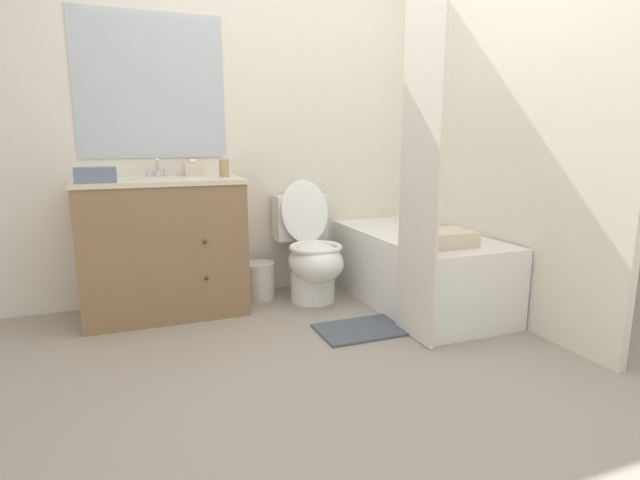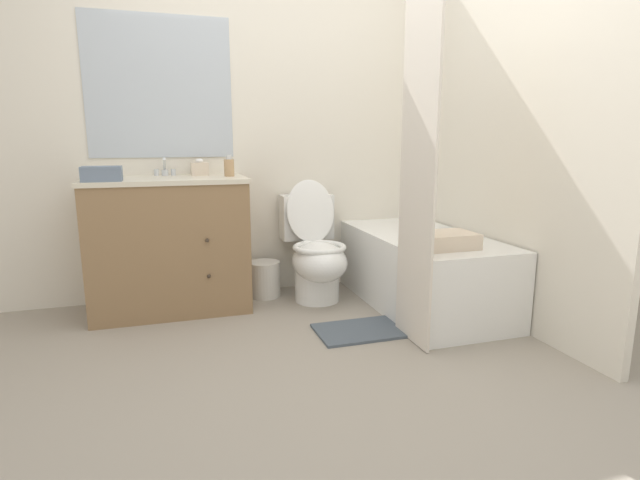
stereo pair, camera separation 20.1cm
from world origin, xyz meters
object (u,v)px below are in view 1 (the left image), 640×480
(bathtub, at_px, (417,268))
(bath_towel_folded, at_px, (444,238))
(soap_dispenser, at_px, (224,167))
(vanity_cabinet, at_px, (164,246))
(hand_towel_folded, at_px, (96,175))
(bath_mat, at_px, (362,329))
(tissue_box, at_px, (193,169))
(wastebasket, at_px, (259,280))
(toilet, at_px, (311,254))
(sink_faucet, at_px, (157,171))

(bathtub, distance_m, bath_towel_folded, 0.51)
(soap_dispenser, bearing_deg, vanity_cabinet, 179.52)
(hand_towel_folded, xyz_separation_m, bath_mat, (1.42, -0.59, -0.92))
(vanity_cabinet, bearing_deg, tissue_box, 33.70)
(tissue_box, bearing_deg, bath_mat, -47.73)
(bath_mat, bearing_deg, bathtub, 30.06)
(tissue_box, height_order, soap_dispenser, soap_dispenser)
(tissue_box, bearing_deg, bath_towel_folded, -36.79)
(soap_dispenser, relative_size, hand_towel_folded, 0.64)
(wastebasket, relative_size, tissue_box, 2.25)
(toilet, bearing_deg, soap_dispenser, 171.97)
(vanity_cabinet, relative_size, tissue_box, 8.88)
(bathtub, distance_m, tissue_box, 1.67)
(bath_towel_folded, relative_size, bath_mat, 0.62)
(bath_mat, bearing_deg, toilet, 96.49)
(toilet, relative_size, bath_towel_folded, 2.54)
(bath_towel_folded, xyz_separation_m, bath_mat, (-0.50, 0.08, -0.54))
(hand_towel_folded, distance_m, bath_towel_folded, 2.07)
(toilet, height_order, hand_towel_folded, hand_towel_folded)
(tissue_box, relative_size, bath_towel_folded, 0.34)
(vanity_cabinet, relative_size, sink_faucet, 7.17)
(toilet, distance_m, hand_towel_folded, 1.47)
(bathtub, height_order, bath_towel_folded, bath_towel_folded)
(toilet, xyz_separation_m, bath_towel_folded, (0.58, -0.76, 0.21))
(wastebasket, xyz_separation_m, soap_dispenser, (-0.24, -0.09, 0.82))
(wastebasket, relative_size, bath_mat, 0.48)
(bathtub, distance_m, hand_towel_folded, 2.13)
(vanity_cabinet, distance_m, bath_mat, 1.38)
(toilet, relative_size, tissue_box, 7.38)
(vanity_cabinet, relative_size, hand_towel_folded, 4.57)
(vanity_cabinet, xyz_separation_m, wastebasket, (0.65, 0.09, -0.32))
(sink_faucet, height_order, hand_towel_folded, sink_faucet)
(vanity_cabinet, relative_size, soap_dispenser, 7.16)
(sink_faucet, xyz_separation_m, tissue_box, (0.23, -0.04, 0.01))
(hand_towel_folded, bearing_deg, tissue_box, 29.06)
(vanity_cabinet, bearing_deg, soap_dispenser, -0.48)
(bath_towel_folded, bearing_deg, toilet, 127.19)
(bathtub, bearing_deg, vanity_cabinet, 165.34)
(hand_towel_folded, bearing_deg, bathtub, -7.30)
(vanity_cabinet, height_order, wastebasket, vanity_cabinet)
(soap_dispenser, xyz_separation_m, hand_towel_folded, (-0.77, -0.17, -0.02))
(toilet, distance_m, bath_towel_folded, 0.98)
(bathtub, bearing_deg, bath_towel_folded, -100.91)
(bath_mat, bearing_deg, sink_faucet, 138.15)
(tissue_box, relative_size, hand_towel_folded, 0.51)
(sink_faucet, height_order, toilet, sink_faucet)
(tissue_box, bearing_deg, toilet, -17.44)
(soap_dispenser, distance_m, bath_towel_folded, 1.48)
(hand_towel_folded, xyz_separation_m, bath_towel_folded, (1.92, -0.67, -0.39))
(wastebasket, bearing_deg, bath_mat, -64.01)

